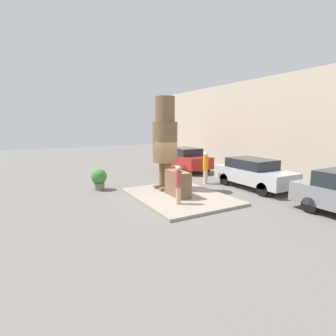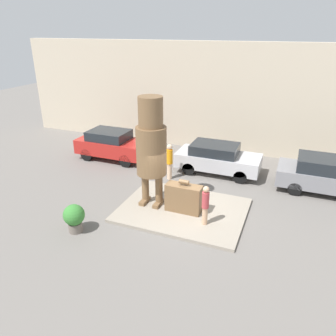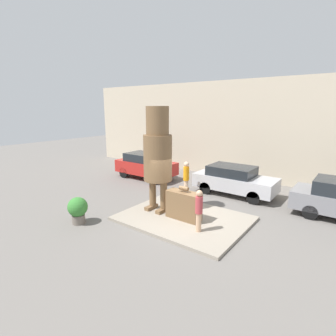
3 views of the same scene
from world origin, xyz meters
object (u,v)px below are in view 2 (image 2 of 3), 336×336
at_px(planter_pot, 74,217).
at_px(parked_car_silver, 217,158).
at_px(parked_car_grey, 330,175).
at_px(tourist, 205,204).
at_px(parked_car_red, 112,144).
at_px(statue_figure, 151,144).
at_px(worker_hivis, 169,160).
at_px(giant_suitcase, 184,198).

bearing_deg(planter_pot, parked_car_silver, 63.85).
bearing_deg(parked_car_grey, tourist, -132.49).
bearing_deg(planter_pot, parked_car_red, 110.09).
xyz_separation_m(statue_figure, tourist, (2.52, -0.74, -1.78)).
bearing_deg(worker_hivis, planter_pot, -105.25).
relative_size(tourist, parked_car_red, 0.39).
distance_m(statue_figure, worker_hivis, 3.31).
relative_size(tourist, parked_car_grey, 0.34).
height_order(parked_car_silver, planter_pot, parked_car_silver).
xyz_separation_m(parked_car_grey, planter_pot, (-8.81, -6.95, -0.24)).
bearing_deg(parked_car_silver, tourist, -80.87).
relative_size(statue_figure, parked_car_grey, 0.98).
relative_size(tourist, parked_car_silver, 0.37).
height_order(tourist, planter_pot, tourist).
distance_m(tourist, planter_pot, 4.86).
distance_m(planter_pot, worker_hivis, 5.83).
distance_m(statue_figure, planter_pot, 4.02).
bearing_deg(parked_car_grey, giant_suitcase, -142.48).
bearing_deg(planter_pot, tourist, 25.67).
xyz_separation_m(parked_car_silver, planter_pot, (-3.55, -7.22, -0.21)).
height_order(giant_suitcase, worker_hivis, worker_hivis).
distance_m(parked_car_silver, parked_car_grey, 5.27).
height_order(tourist, parked_car_red, tourist).
height_order(tourist, parked_car_grey, tourist).
bearing_deg(planter_pot, worker_hivis, 74.75).
bearing_deg(parked_car_red, planter_pot, -69.91).
relative_size(giant_suitcase, parked_car_red, 0.36).
height_order(parked_car_red, planter_pot, parked_car_red).
xyz_separation_m(tourist, planter_pot, (-4.37, -2.10, -0.37)).
bearing_deg(worker_hivis, tourist, -51.09).
xyz_separation_m(statue_figure, parked_car_red, (-4.39, 4.08, -1.89)).
bearing_deg(tourist, worker_hivis, 128.91).
xyz_separation_m(parked_car_red, parked_car_silver, (6.08, 0.30, -0.06)).
distance_m(tourist, parked_car_grey, 6.58).
bearing_deg(planter_pot, parked_car_grey, 38.26).
height_order(giant_suitcase, parked_car_red, parked_car_red).
bearing_deg(statue_figure, planter_pot, -123.08).
height_order(parked_car_red, parked_car_silver, parked_car_red).
relative_size(giant_suitcase, parked_car_silver, 0.34).
xyz_separation_m(tourist, worker_hivis, (-2.84, 3.52, 0.01)).
height_order(statue_figure, giant_suitcase, statue_figure).
distance_m(parked_car_silver, worker_hivis, 2.58).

